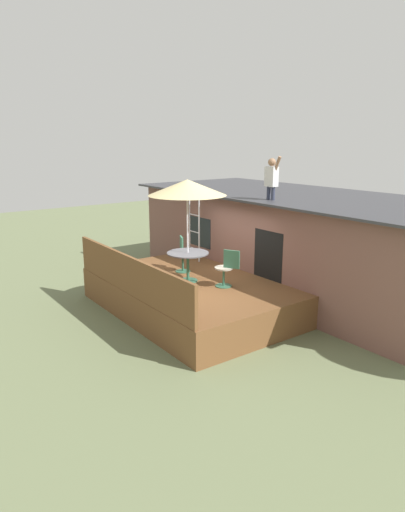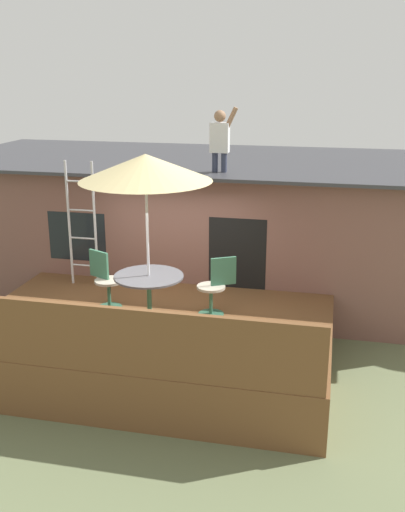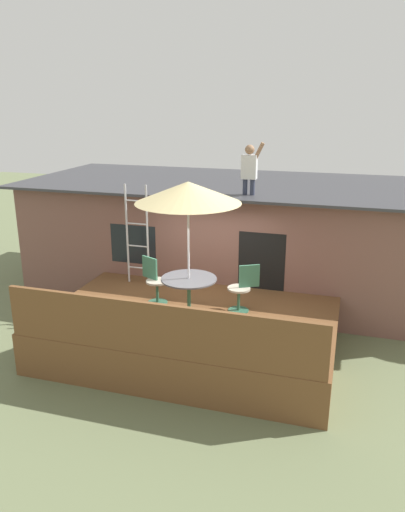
{
  "view_description": "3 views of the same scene",
  "coord_description": "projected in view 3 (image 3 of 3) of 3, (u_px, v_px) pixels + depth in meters",
  "views": [
    {
      "loc": [
        9.09,
        -6.32,
        4.25
      ],
      "look_at": [
        -0.28,
        0.5,
        1.3
      ],
      "focal_mm": 32.06,
      "sensor_mm": 36.0,
      "label": 1
    },
    {
      "loc": [
        2.58,
        -8.07,
        4.48
      ],
      "look_at": [
        0.58,
        0.89,
        1.57
      ],
      "focal_mm": 41.68,
      "sensor_mm": 36.0,
      "label": 2
    },
    {
      "loc": [
        2.75,
        -8.37,
        4.72
      ],
      "look_at": [
        0.06,
        0.49,
        1.79
      ],
      "focal_mm": 34.97,
      "sensor_mm": 36.0,
      "label": 3
    }
  ],
  "objects": [
    {
      "name": "deck_railing",
      "position": [
        157.0,
        330.0,
        7.82
      ],
      "size": [
        5.32,
        0.08,
        0.9
      ],
      "primitive_type": "cube",
      "color": "brown",
      "rests_on": "deck"
    },
    {
      "name": "patio_chair_left",
      "position": [
        154.0,
        281.0,
        9.92
      ],
      "size": [
        0.59,
        0.44,
        0.92
      ],
      "rotation": [
        0.0,
        0.0,
        -0.44
      ],
      "color": "#33664C",
      "rests_on": "deck"
    },
    {
      "name": "deck",
      "position": [
        192.0,
        331.0,
        9.7
      ],
      "size": [
        5.42,
        3.65,
        0.8
      ],
      "primitive_type": "cube",
      "color": "brown",
      "rests_on": "ground"
    },
    {
      "name": "step_ladder",
      "position": [
        137.0,
        235.0,
        10.79
      ],
      "size": [
        0.52,
        0.04,
        2.2
      ],
      "color": "silver",
      "rests_on": "deck"
    },
    {
      "name": "patio_umbrella",
      "position": [
        188.0,
        192.0,
        8.74
      ],
      "size": [
        1.9,
        1.9,
        2.54
      ],
      "color": "silver",
      "rests_on": "deck"
    },
    {
      "name": "person_figure",
      "position": [
        250.0,
        166.0,
        10.46
      ],
      "size": [
        0.47,
        0.2,
        1.11
      ],
      "color": "#33384C",
      "rests_on": "house"
    },
    {
      "name": "house",
      "position": [
        236.0,
        236.0,
        12.68
      ],
      "size": [
        10.5,
        4.5,
        2.76
      ],
      "color": "brown",
      "rests_on": "ground"
    },
    {
      "name": "patio_chair_right",
      "position": [
        243.0,
        288.0,
        9.52
      ],
      "size": [
        0.58,
        0.44,
        0.92
      ],
      "rotation": [
        0.0,
        0.0,
        -2.64
      ],
      "color": "#33664C",
      "rests_on": "deck"
    },
    {
      "name": "patio_table",
      "position": [
        189.0,
        286.0,
        9.27
      ],
      "size": [
        1.04,
        1.04,
        0.74
      ],
      "color": "#33664C",
      "rests_on": "deck"
    },
    {
      "name": "ground_plane",
      "position": [
        192.0,
        349.0,
        9.82
      ],
      "size": [
        40.0,
        40.0,
        0.0
      ],
      "primitive_type": "plane",
      "color": "#66704C"
    }
  ]
}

